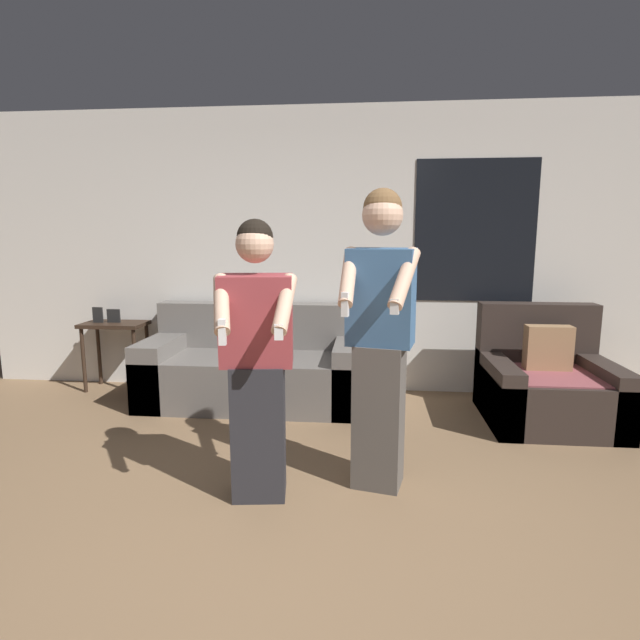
% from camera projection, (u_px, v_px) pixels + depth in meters
% --- Properties ---
extents(ground_plane, '(14.00, 14.00, 0.00)m').
position_uv_depth(ground_plane, '(280.00, 579.00, 2.21)').
color(ground_plane, '#846647').
extents(wall_back, '(7.00, 0.07, 2.70)m').
position_uv_depth(wall_back, '(332.00, 252.00, 4.80)').
color(wall_back, silver).
rests_on(wall_back, ground_plane).
extents(couch, '(2.00, 0.89, 0.87)m').
position_uv_depth(couch, '(257.00, 369.00, 4.56)').
color(couch, slate).
rests_on(couch, ground_plane).
extents(armchair, '(0.98, 0.95, 0.93)m').
position_uv_depth(armchair, '(546.00, 384.00, 4.09)').
color(armchair, '#332823').
rests_on(armchair, ground_plane).
extents(side_table, '(0.60, 0.36, 0.82)m').
position_uv_depth(side_table, '(114.00, 333.00, 4.89)').
color(side_table, '#332319').
rests_on(side_table, ground_plane).
extents(person_left, '(0.46, 0.49, 1.59)m').
position_uv_depth(person_left, '(257.00, 362.00, 2.80)').
color(person_left, '#28282D').
rests_on(person_left, ground_plane).
extents(person_right, '(0.46, 0.52, 1.77)m').
position_uv_depth(person_right, '(380.00, 336.00, 2.91)').
color(person_right, '#56514C').
rests_on(person_right, ground_plane).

